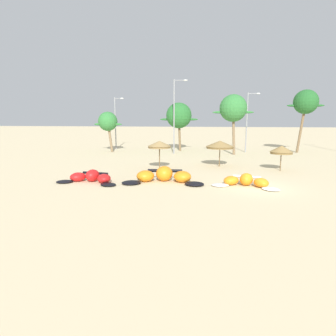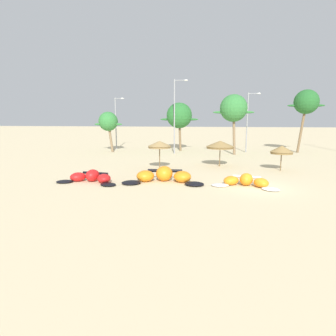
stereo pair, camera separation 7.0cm
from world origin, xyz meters
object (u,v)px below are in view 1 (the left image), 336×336
Objects in this scene: kite_far_left at (91,178)px; palm_center_left at (306,102)px; beach_umbrella_near_palms at (281,150)px; lamppost_west at (116,120)px; palm_left_of_gap at (233,109)px; kite_left_of_center at (246,181)px; palm_leftmost at (108,122)px; palm_left at (179,116)px; beach_umbrella_near_van at (159,144)px; beach_umbrella_middle at (220,144)px; lamppost_west_center at (175,113)px; lamppost_east_center at (248,119)px; kite_left at (164,176)px.

kite_far_left is 0.60× the size of palm_center_left.
lamppost_west is at bearing 142.30° from beach_umbrella_near_palms.
beach_umbrella_near_palms is at bearing -72.88° from palm_left_of_gap.
lamppost_west reaches higher than kite_left_of_center.
palm_left_of_gap is (18.43, -0.87, 1.89)m from palm_leftmost.
kite_far_left is 1.06× the size of kite_left_of_center.
kite_far_left is at bearing -102.81° from palm_left.
beach_umbrella_near_van reaches higher than beach_umbrella_middle.
kite_left_of_center is 27.24m from palm_leftmost.
kite_left_of_center is at bearing -48.53° from palm_leftmost.
palm_left_of_gap is (0.61, 19.30, 6.08)m from kite_left_of_center.
beach_umbrella_near_van is 25.73m from palm_center_left.
lamppost_west_center is (-11.87, 11.97, 3.70)m from beach_umbrella_near_palms.
palm_left is at bearing 15.18° from palm_leftmost.
lamppost_east_center is at bearing -175.99° from palm_center_left.
palm_left_of_gap is at bearing 1.12° from lamppost_west_center.
palm_leftmost reaches higher than kite_left_of_center.
palm_left reaches higher than beach_umbrella_near_palms.
lamppost_west reaches higher than beach_umbrella_middle.
kite_left is at bearing -87.09° from lamppost_west_center.
beach_umbrella_near_van is 20.52m from lamppost_west.
lamppost_west is (-9.97, 17.80, 2.15)m from beach_umbrella_near_van.
kite_far_left is 20.69m from lamppost_west_center.
kite_left is 6.62m from kite_left_of_center.
lamppost_east_center reaches higher than beach_umbrella_middle.
palm_left is at bearing 107.64° from kite_left_of_center.
beach_umbrella_near_palms is 0.24× the size of lamppost_west_center.
beach_umbrella_middle is (4.97, 8.29, 1.91)m from kite_left.
palm_left_of_gap is (7.93, -3.72, 0.98)m from palm_left.
palm_center_left is at bearing 63.73° from kite_left_of_center.
beach_umbrella_middle is 0.34× the size of lamppost_east_center.
palm_leftmost is at bearing -164.82° from palm_left.
palm_center_left is at bearing 4.01° from lamppost_east_center.
palm_left_of_gap reaches higher than beach_umbrella_middle.
lamppost_west_center is at bearing -93.04° from palm_left.
lamppost_east_center reaches higher than beach_umbrella_near_palms.
kite_left_of_center is 20.25m from palm_left_of_gap.
beach_umbrella_near_palms is 0.30× the size of palm_left_of_gap.
palm_left_of_gap is at bearing -15.16° from lamppost_west.
beach_umbrella_near_van reaches higher than kite_far_left.
palm_left_of_gap is at bearing 55.87° from kite_far_left.
lamppost_east_center reaches higher than palm_leftmost.
lamppost_east_center is (10.42, -0.65, -0.51)m from palm_left.
palm_center_left reaches higher than beach_umbrella_middle.
palm_left is 0.85× the size of lamppost_east_center.
lamppost_east_center is (9.68, 21.70, 4.47)m from kite_left.
palm_left is (10.50, 2.85, 0.90)m from palm_leftmost.
kite_far_left is 0.66× the size of palm_left_of_gap.
lamppost_east_center reaches higher than kite_left_of_center.
lamppost_west_center is at bearing 75.30° from kite_far_left.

